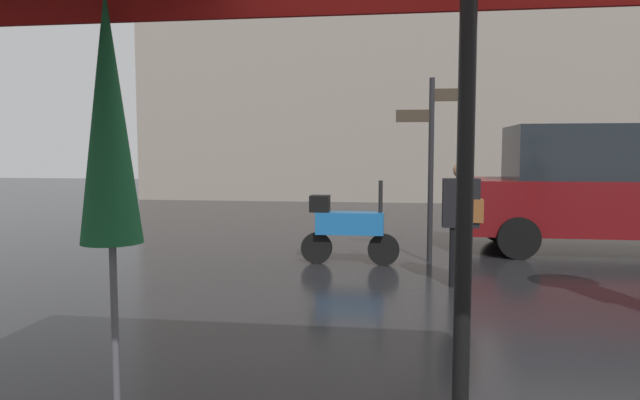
{
  "coord_description": "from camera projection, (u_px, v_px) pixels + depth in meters",
  "views": [
    {
      "loc": [
        -0.44,
        -2.99,
        1.65
      ],
      "look_at": [
        -1.61,
        5.57,
        0.92
      ],
      "focal_mm": 32.12,
      "sensor_mm": 36.0,
      "label": 1
    }
  ],
  "objects": [
    {
      "name": "folded_patio_umbrella_near",
      "position": [
        109.0,
        151.0,
        2.76
      ],
      "size": [
        0.45,
        0.45,
        2.43
      ],
      "color": "black",
      "rests_on": "ground"
    },
    {
      "name": "pedestrian_with_bag",
      "position": [
        462.0,
        216.0,
        6.95
      ],
      "size": [
        0.47,
        0.24,
        1.53
      ],
      "rotation": [
        0.0,
        0.0,
        2.84
      ],
      "color": "black",
      "rests_on": "ground"
    },
    {
      "name": "parked_scooter",
      "position": [
        347.0,
        227.0,
        8.35
      ],
      "size": [
        1.44,
        0.32,
        1.23
      ],
      "rotation": [
        0.0,
        0.0,
        -0.06
      ],
      "color": "black",
      "rests_on": "ground"
    },
    {
      "name": "parked_car_left",
      "position": [
        597.0,
        189.0,
        9.38
      ],
      "size": [
        4.52,
        1.89,
        2.07
      ],
      "rotation": [
        0.0,
        0.0,
        0.21
      ],
      "color": "#590C0F",
      "rests_on": "ground"
    },
    {
      "name": "street_signpost",
      "position": [
        431.0,
        151.0,
        8.42
      ],
      "size": [
        1.08,
        0.08,
        2.72
      ],
      "color": "black",
      "rests_on": "ground"
    }
  ]
}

